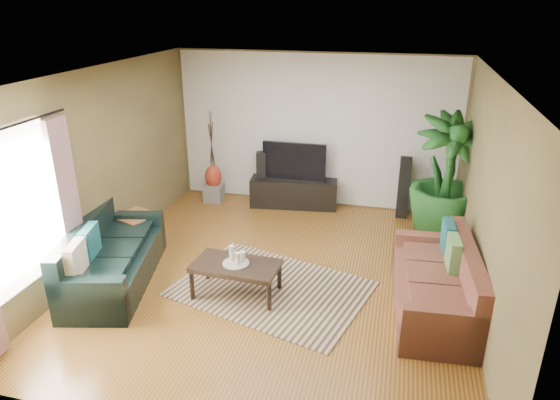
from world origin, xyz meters
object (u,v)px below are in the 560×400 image
(sofa_left, at_px, (114,253))
(television, at_px, (294,161))
(potted_plant, at_px, (446,177))
(speaker_right, at_px, (404,188))
(pedestal, at_px, (214,193))
(vase, at_px, (213,177))
(sofa_right, at_px, (435,279))
(speaker_left, at_px, (262,178))
(side_table, at_px, (137,231))
(tv_stand, at_px, (294,192))
(coffee_table, at_px, (237,279))

(sofa_left, height_order, television, television)
(potted_plant, bearing_deg, speaker_right, 135.32)
(pedestal, bearing_deg, vase, 0.00)
(sofa_left, bearing_deg, pedestal, -17.93)
(potted_plant, relative_size, vase, 4.61)
(sofa_right, xyz_separation_m, vase, (-3.82, 2.66, 0.06))
(speaker_left, distance_m, side_table, 2.56)
(pedestal, xyz_separation_m, side_table, (-0.45, -2.04, 0.10))
(sofa_left, distance_m, potted_plant, 4.97)
(tv_stand, relative_size, television, 1.36)
(tv_stand, relative_size, potted_plant, 0.80)
(speaker_right, bearing_deg, side_table, -151.84)
(sofa_right, bearing_deg, pedestal, -128.97)
(speaker_right, relative_size, side_table, 1.97)
(tv_stand, xyz_separation_m, speaker_right, (1.91, 0.00, 0.27))
(speaker_left, relative_size, side_table, 1.81)
(pedestal, bearing_deg, coffee_table, -63.97)
(tv_stand, height_order, television, television)
(sofa_right, distance_m, speaker_left, 4.05)
(sofa_left, bearing_deg, speaker_right, -62.74)
(potted_plant, height_order, pedestal, potted_plant)
(television, bearing_deg, coffee_table, -91.34)
(sofa_right, relative_size, speaker_left, 1.99)
(speaker_left, height_order, side_table, speaker_left)
(sofa_right, distance_m, potted_plant, 2.27)
(coffee_table, distance_m, tv_stand, 3.03)
(potted_plant, bearing_deg, coffee_table, -136.75)
(sofa_right, xyz_separation_m, side_table, (-4.27, 0.63, -0.16))
(speaker_right, relative_size, pedestal, 3.20)
(speaker_left, relative_size, speaker_right, 0.92)
(tv_stand, relative_size, speaker_left, 1.59)
(television, relative_size, pedestal, 3.44)
(speaker_right, distance_m, side_table, 4.42)
(tv_stand, bearing_deg, speaker_right, -7.07)
(tv_stand, distance_m, speaker_left, 0.64)
(speaker_right, height_order, side_table, speaker_right)
(sofa_right, height_order, television, television)
(speaker_right, bearing_deg, pedestal, -179.06)
(television, xyz_separation_m, side_table, (-1.93, -2.17, -0.58))
(coffee_table, height_order, potted_plant, potted_plant)
(sofa_left, bearing_deg, potted_plant, -72.62)
(speaker_left, height_order, pedestal, speaker_left)
(speaker_left, bearing_deg, sofa_right, -54.04)
(tv_stand, xyz_separation_m, television, (-0.00, 0.00, 0.59))
(sofa_left, xyz_separation_m, speaker_right, (3.63, 3.13, 0.10))
(coffee_table, distance_m, speaker_left, 3.09)
(coffee_table, xyz_separation_m, pedestal, (-1.42, 2.90, -0.06))
(television, distance_m, speaker_left, 0.70)
(pedestal, bearing_deg, sofa_right, -34.88)
(coffee_table, xyz_separation_m, tv_stand, (0.07, 3.03, 0.04))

